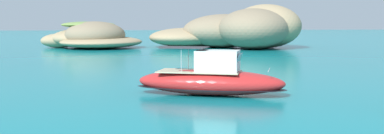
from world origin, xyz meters
name	(u,v)px	position (x,y,z in m)	size (l,w,h in m)	color
islet_large	(239,31)	(14.41, 58.19, 2.58)	(26.66, 23.98, 6.60)	#756651
islet_small	(91,38)	(-7.85, 60.16, 1.58)	(18.06, 17.37, 4.02)	#9E8966
motorboat_red	(211,80)	(1.97, 13.91, 0.83)	(8.66, 5.26, 2.60)	red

